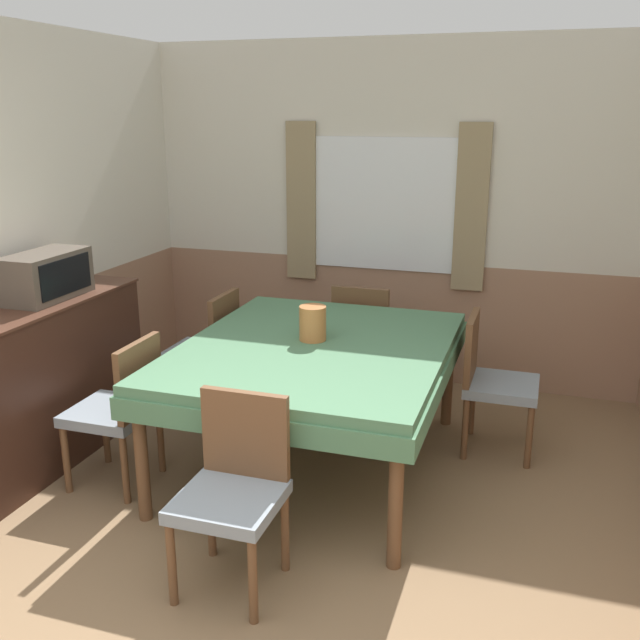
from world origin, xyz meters
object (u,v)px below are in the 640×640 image
chair_head_window (364,335)px  vase (313,323)px  chair_head_near (234,484)px  chair_right_far (492,378)px  chair_left_far (208,347)px  dining_table (315,360)px  chair_left_near (121,406)px  sideboard (40,383)px  tv (46,276)px

chair_head_window → vase: bearing=-92.2°
chair_head_near → chair_right_far: bearing=-119.9°
chair_left_far → vase: vase is taller
dining_table → chair_left_far: (-0.98, 0.55, -0.19)m
chair_left_near → sideboard: bearing=80.3°
chair_head_near → dining_table: bearing=-90.0°
dining_table → chair_right_far: 1.14m
tv → chair_left_near: bearing=-23.3°
chair_head_window → tv: (-1.61, -1.43, 0.65)m
chair_head_near → tv: size_ratio=1.58×
dining_table → vase: bearing=118.5°
vase → sideboard: bearing=-161.8°
chair_head_near → chair_left_near: 1.15m
chair_right_far → chair_left_near: bearing=-60.7°
dining_table → tv: 1.69m
chair_right_far → chair_head_window: bearing=-121.7°
dining_table → chair_left_near: 1.14m
sideboard → tv: 0.65m
dining_table → chair_head_window: (0.00, 1.15, -0.19)m
dining_table → vase: (-0.04, 0.08, 0.20)m
dining_table → chair_head_near: chair_head_near is taller
chair_right_far → vase: (-1.02, -0.47, 0.40)m
chair_right_far → chair_left_far: size_ratio=1.00×
dining_table → sideboard: sideboard is taller
chair_left_near → tv: size_ratio=1.58×
chair_right_far → tv: 2.79m
sideboard → vase: (1.56, 0.52, 0.37)m
chair_left_near → sideboard: sideboard is taller
chair_right_far → chair_left_near: 2.24m
chair_left_far → chair_head_window: bearing=-58.3°
chair_left_far → chair_head_window: size_ratio=1.00×
chair_head_window → chair_left_near: bearing=-119.9°
chair_left_far → tv: size_ratio=1.58×
chair_left_near → sideboard: 0.64m
tv → chair_head_window: bearing=41.6°
chair_head_window → sideboard: size_ratio=0.55×
chair_left_far → sideboard: 1.17m
sideboard → vase: 1.69m
chair_left_far → chair_head_near: bearing=-150.1°
chair_head_near → vase: bearing=-88.1°
chair_left_far → chair_right_far: bearing=-90.0°
chair_left_far → chair_head_near: (0.98, -1.70, 0.00)m
chair_head_window → chair_head_near: 2.30m
chair_right_far → tv: (-2.58, -0.82, 0.65)m
sideboard → chair_head_near: bearing=-23.9°
chair_left_far → chair_head_near: same height
dining_table → chair_left_near: chair_left_near is taller
chair_right_far → sideboard: size_ratio=0.55×
dining_table → chair_left_near: (-0.98, -0.55, -0.19)m
chair_head_near → vase: 1.29m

